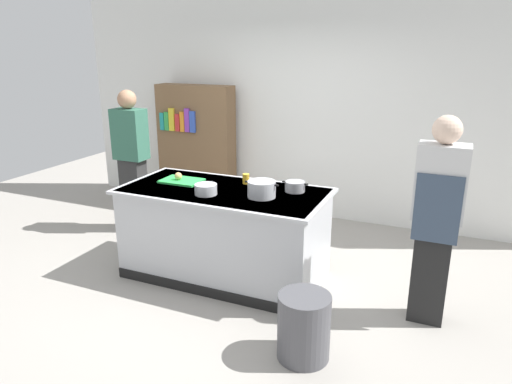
{
  "coord_description": "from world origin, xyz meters",
  "views": [
    {
      "loc": [
        1.98,
        -3.78,
        2.21
      ],
      "look_at": [
        0.25,
        0.2,
        0.85
      ],
      "focal_mm": 32.94,
      "sensor_mm": 36.0,
      "label": 1
    }
  ],
  "objects_px": {
    "juice_cup": "(246,179)",
    "mixing_bowl": "(206,189)",
    "person_chef": "(437,217)",
    "stock_pot": "(262,189)",
    "sauce_pan": "(295,186)",
    "trash_bin": "(304,327)",
    "onion": "(178,176)",
    "bookshelf": "(196,147)",
    "person_guest": "(132,158)"
  },
  "relations": [
    {
      "from": "juice_cup",
      "to": "bookshelf",
      "type": "xyz_separation_m",
      "value": [
        -1.47,
        1.53,
        -0.1
      ]
    },
    {
      "from": "onion",
      "to": "trash_bin",
      "type": "xyz_separation_m",
      "value": [
        1.66,
        -0.98,
        -0.71
      ]
    },
    {
      "from": "sauce_pan",
      "to": "trash_bin",
      "type": "distance_m",
      "value": 1.42
    },
    {
      "from": "juice_cup",
      "to": "stock_pot",
      "type": "bearing_deg",
      "value": -47.18
    },
    {
      "from": "trash_bin",
      "to": "person_guest",
      "type": "relative_size",
      "value": 0.29
    },
    {
      "from": "onion",
      "to": "bookshelf",
      "type": "xyz_separation_m",
      "value": [
        -0.82,
        1.74,
        -0.11
      ]
    },
    {
      "from": "stock_pot",
      "to": "mixing_bowl",
      "type": "xyz_separation_m",
      "value": [
        -0.5,
        -0.13,
        -0.03
      ]
    },
    {
      "from": "trash_bin",
      "to": "stock_pot",
      "type": "bearing_deg",
      "value": 129.15
    },
    {
      "from": "onion",
      "to": "person_guest",
      "type": "bearing_deg",
      "value": 149.72
    },
    {
      "from": "person_chef",
      "to": "person_guest",
      "type": "xyz_separation_m",
      "value": [
        -3.5,
        0.71,
        -0.0
      ]
    },
    {
      "from": "onion",
      "to": "juice_cup",
      "type": "xyz_separation_m",
      "value": [
        0.65,
        0.21,
        -0.01
      ]
    },
    {
      "from": "sauce_pan",
      "to": "trash_bin",
      "type": "height_order",
      "value": "sauce_pan"
    },
    {
      "from": "juice_cup",
      "to": "mixing_bowl",
      "type": "bearing_deg",
      "value": -112.59
    },
    {
      "from": "person_chef",
      "to": "person_guest",
      "type": "height_order",
      "value": "same"
    },
    {
      "from": "onion",
      "to": "person_chef",
      "type": "bearing_deg",
      "value": -2.14
    },
    {
      "from": "person_chef",
      "to": "mixing_bowl",
      "type": "bearing_deg",
      "value": 103.03
    },
    {
      "from": "bookshelf",
      "to": "juice_cup",
      "type": "bearing_deg",
      "value": -46.2
    },
    {
      "from": "sauce_pan",
      "to": "bookshelf",
      "type": "relative_size",
      "value": 0.15
    },
    {
      "from": "stock_pot",
      "to": "bookshelf",
      "type": "relative_size",
      "value": 0.19
    },
    {
      "from": "juice_cup",
      "to": "person_guest",
      "type": "xyz_separation_m",
      "value": [
        -1.71,
        0.41,
        -0.04
      ]
    },
    {
      "from": "stock_pot",
      "to": "person_guest",
      "type": "height_order",
      "value": "person_guest"
    },
    {
      "from": "onion",
      "to": "person_guest",
      "type": "distance_m",
      "value": 1.22
    },
    {
      "from": "mixing_bowl",
      "to": "bookshelf",
      "type": "height_order",
      "value": "bookshelf"
    },
    {
      "from": "mixing_bowl",
      "to": "person_chef",
      "type": "xyz_separation_m",
      "value": [
        1.99,
        0.17,
        -0.03
      ]
    },
    {
      "from": "juice_cup",
      "to": "trash_bin",
      "type": "xyz_separation_m",
      "value": [
        1.01,
        -1.19,
        -0.7
      ]
    },
    {
      "from": "stock_pot",
      "to": "mixing_bowl",
      "type": "bearing_deg",
      "value": -165.3
    },
    {
      "from": "stock_pot",
      "to": "juice_cup",
      "type": "distance_m",
      "value": 0.45
    },
    {
      "from": "sauce_pan",
      "to": "person_chef",
      "type": "distance_m",
      "value": 1.29
    },
    {
      "from": "trash_bin",
      "to": "person_chef",
      "type": "bearing_deg",
      "value": 48.63
    },
    {
      "from": "person_guest",
      "to": "bookshelf",
      "type": "distance_m",
      "value": 1.15
    },
    {
      "from": "onion",
      "to": "bookshelf",
      "type": "bearing_deg",
      "value": 115.15
    },
    {
      "from": "stock_pot",
      "to": "mixing_bowl",
      "type": "relative_size",
      "value": 1.55
    },
    {
      "from": "juice_cup",
      "to": "sauce_pan",
      "type": "bearing_deg",
      "value": -5.63
    },
    {
      "from": "sauce_pan",
      "to": "juice_cup",
      "type": "relative_size",
      "value": 2.51
    },
    {
      "from": "trash_bin",
      "to": "person_chef",
      "type": "distance_m",
      "value": 1.36
    },
    {
      "from": "person_chef",
      "to": "stock_pot",
      "type": "bearing_deg",
      "value": 99.59
    },
    {
      "from": "onion",
      "to": "person_guest",
      "type": "xyz_separation_m",
      "value": [
        -1.05,
        0.61,
        -0.05
      ]
    },
    {
      "from": "stock_pot",
      "to": "person_chef",
      "type": "relative_size",
      "value": 0.19
    },
    {
      "from": "juice_cup",
      "to": "bookshelf",
      "type": "bearing_deg",
      "value": 133.8
    },
    {
      "from": "bookshelf",
      "to": "person_guest",
      "type": "bearing_deg",
      "value": -101.98
    },
    {
      "from": "onion",
      "to": "bookshelf",
      "type": "height_order",
      "value": "bookshelf"
    },
    {
      "from": "trash_bin",
      "to": "person_chef",
      "type": "height_order",
      "value": "person_chef"
    },
    {
      "from": "sauce_pan",
      "to": "person_guest",
      "type": "xyz_separation_m",
      "value": [
        -2.23,
        0.46,
        -0.04
      ]
    },
    {
      "from": "sauce_pan",
      "to": "bookshelf",
      "type": "distance_m",
      "value": 2.55
    },
    {
      "from": "juice_cup",
      "to": "bookshelf",
      "type": "relative_size",
      "value": 0.06
    },
    {
      "from": "person_chef",
      "to": "sauce_pan",
      "type": "bearing_deg",
      "value": 87.28
    },
    {
      "from": "onion",
      "to": "juice_cup",
      "type": "height_order",
      "value": "juice_cup"
    },
    {
      "from": "sauce_pan",
      "to": "juice_cup",
      "type": "height_order",
      "value": "juice_cup"
    },
    {
      "from": "onion",
      "to": "juice_cup",
      "type": "bearing_deg",
      "value": 17.54
    },
    {
      "from": "onion",
      "to": "mixing_bowl",
      "type": "bearing_deg",
      "value": -29.19
    }
  ]
}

